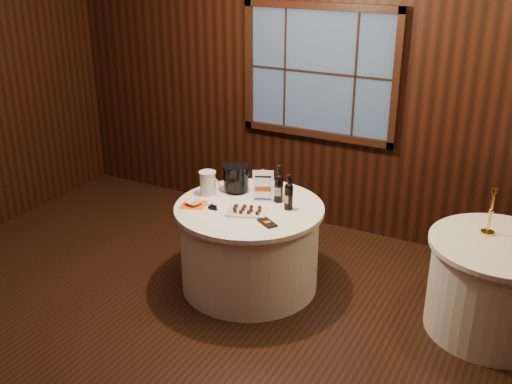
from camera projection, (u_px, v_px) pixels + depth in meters
The scene contains 15 objects.
ground at pixel (187, 345), 4.58m from camera, with size 6.00×6.00×0.00m, color black.
back_wall at pixel (320, 82), 6.00m from camera, with size 6.00×0.10×3.00m.
main_table at pixel (249, 246), 5.24m from camera, with size 1.28×1.28×0.77m.
side_table at pixel (495, 287), 4.62m from camera, with size 1.08×1.08×0.77m.
sign_stand at pixel (263, 190), 5.17m from camera, with size 0.17×0.14×0.29m.
port_bottle_left at pixel (279, 186), 5.13m from camera, with size 0.08×0.09×0.33m.
port_bottle_right at pixel (289, 194), 4.99m from camera, with size 0.07×0.08×0.31m.
ice_bucket at pixel (236, 178), 5.35m from camera, with size 0.24×0.24×0.25m.
chocolate_plate at pixel (247, 211), 4.96m from camera, with size 0.38×0.31×0.05m.
chocolate_box at pixel (267, 223), 4.77m from camera, with size 0.18×0.09×0.02m, color black.
grape_bunch at pixel (214, 207), 5.04m from camera, with size 0.16×0.09×0.04m.
glass_pitcher at pixel (208, 183), 5.29m from camera, with size 0.20×0.15×0.22m.
orange_napkin at pixel (194, 205), 5.12m from camera, with size 0.20×0.20×0.00m, color #FF5515.
cracker_bowl at pixel (194, 203), 5.11m from camera, with size 0.14×0.14×0.03m, color white.
brass_candlestick at pixel (490, 218), 4.56m from camera, with size 0.11×0.11×0.38m.
Camera 1 is at (2.24, -3.08, 2.85)m, focal length 42.00 mm.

